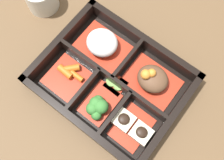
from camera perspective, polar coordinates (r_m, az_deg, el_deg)
The scene contains 9 objects.
ground_plane at distance 0.58m, azimuth 0.00°, elevation -0.76°, with size 3.00×3.00×0.00m, color brown.
bento_base at distance 0.58m, azimuth 0.00°, elevation -0.62°, with size 0.30×0.24×0.01m.
bento_rim at distance 0.56m, azimuth -0.09°, elevation -0.27°, with size 0.30×0.24×0.05m.
bowl_rice at distance 0.58m, azimuth -2.15°, elevation 7.92°, with size 0.12×0.09×0.05m.
bowl_stew at distance 0.56m, azimuth 8.71°, elevation 0.18°, with size 0.12×0.09×0.05m.
bowl_carrots at distance 0.58m, azimuth -9.58°, elevation 1.00°, with size 0.08×0.08×0.02m.
bowl_greens at distance 0.54m, azimuth -3.13°, elevation -5.58°, with size 0.06×0.08×0.04m.
bowl_tofu at distance 0.54m, azimuth 4.45°, elevation -10.12°, with size 0.08×0.08×0.03m.
bowl_pickles at distance 0.56m, azimuth 0.85°, elevation -0.86°, with size 0.04×0.04×0.01m.
Camera 1 is at (0.11, -0.14, 0.55)m, focal length 42.00 mm.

